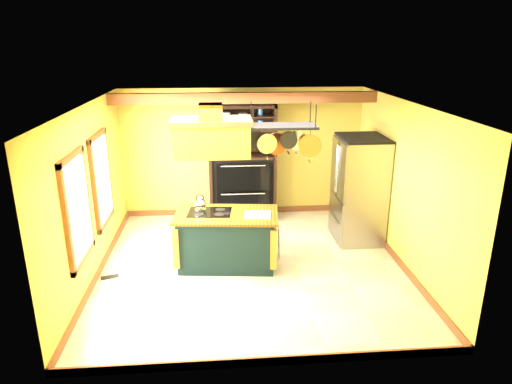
{
  "coord_description": "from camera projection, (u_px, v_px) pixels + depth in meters",
  "views": [
    {
      "loc": [
        -0.5,
        -6.87,
        3.62
      ],
      "look_at": [
        0.1,
        0.3,
        1.21
      ],
      "focal_mm": 32.0,
      "sensor_mm": 36.0,
      "label": 1
    }
  ],
  "objects": [
    {
      "name": "pot_rack",
      "position": [
        283.0,
        134.0,
        7.1
      ],
      "size": [
        1.16,
        0.53,
        0.83
      ],
      "color": "black",
      "rests_on": "ceiling"
    },
    {
      "name": "ceiling_beam",
      "position": [
        245.0,
        98.0,
        8.46
      ],
      "size": [
        5.0,
        0.15,
        0.2
      ],
      "primitive_type": "cube",
      "color": "brown",
      "rests_on": "ceiling"
    },
    {
      "name": "floor_register",
      "position": [
        110.0,
        277.0,
        7.31
      ],
      "size": [
        0.3,
        0.2,
        0.01
      ],
      "primitive_type": "cube",
      "rotation": [
        0.0,
        0.0,
        0.3
      ],
      "color": "black",
      "rests_on": "floor"
    },
    {
      "name": "hutch",
      "position": [
        242.0,
        176.0,
        9.5
      ],
      "size": [
        1.36,
        0.62,
        2.41
      ],
      "color": "black",
      "rests_on": "floor"
    },
    {
      "name": "ceiling",
      "position": [
        251.0,
        104.0,
        6.82
      ],
      "size": [
        5.0,
        5.0,
        0.0
      ],
      "primitive_type": "plane",
      "rotation": [
        3.14,
        0.0,
        0.0
      ],
      "color": "white",
      "rests_on": "wall_back"
    },
    {
      "name": "floor",
      "position": [
        252.0,
        266.0,
        7.68
      ],
      "size": [
        5.0,
        5.0,
        0.0
      ],
      "primitive_type": "plane",
      "color": "beige",
      "rests_on": "ground"
    },
    {
      "name": "range_hood",
      "position": [
        212.0,
        135.0,
        7.01
      ],
      "size": [
        1.24,
        0.7,
        0.8
      ],
      "color": "#AC782B",
      "rests_on": "ceiling"
    },
    {
      "name": "refrigerator",
      "position": [
        359.0,
        191.0,
        8.46
      ],
      "size": [
        0.84,
        0.99,
        1.93
      ],
      "color": "gray",
      "rests_on": "floor"
    },
    {
      "name": "wall_left",
      "position": [
        91.0,
        194.0,
        7.05
      ],
      "size": [
        0.02,
        5.0,
        2.7
      ],
      "primitive_type": "cube",
      "color": "gold",
      "rests_on": "floor"
    },
    {
      "name": "kitchen_island",
      "position": [
        227.0,
        239.0,
        7.59
      ],
      "size": [
        1.76,
        1.1,
        1.11
      ],
      "rotation": [
        0.0,
        0.0,
        -0.1
      ],
      "color": "black",
      "rests_on": "floor"
    },
    {
      "name": "wall_right",
      "position": [
        404.0,
        186.0,
        7.44
      ],
      "size": [
        0.02,
        5.0,
        2.7
      ],
      "primitive_type": "cube",
      "color": "gold",
      "rests_on": "floor"
    },
    {
      "name": "window_far",
      "position": [
        102.0,
        180.0,
        7.61
      ],
      "size": [
        0.06,
        1.06,
        1.56
      ],
      "color": "brown",
      "rests_on": "wall_left"
    },
    {
      "name": "window_near",
      "position": [
        78.0,
        209.0,
        6.29
      ],
      "size": [
        0.06,
        1.06,
        1.56
      ],
      "color": "brown",
      "rests_on": "wall_left"
    },
    {
      "name": "wall_back",
      "position": [
        243.0,
        153.0,
        9.61
      ],
      "size": [
        5.0,
        0.02,
        2.7
      ],
      "primitive_type": "cube",
      "color": "gold",
      "rests_on": "floor"
    },
    {
      "name": "wall_front",
      "position": [
        269.0,
        262.0,
        4.89
      ],
      "size": [
        5.0,
        0.02,
        2.7
      ],
      "primitive_type": "cube",
      "color": "gold",
      "rests_on": "floor"
    }
  ]
}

